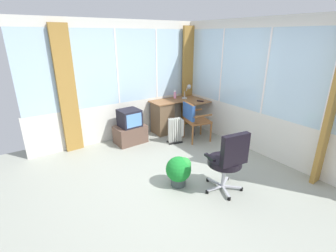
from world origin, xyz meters
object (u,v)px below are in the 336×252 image
tv_on_stand (130,128)px  potted_plant (179,170)px  desk_lamp (189,89)px  tv_remote (200,101)px  spray_bottle (175,94)px  space_heater (176,130)px  office_chair (229,158)px  wooden_armchair (193,117)px  desk (165,116)px

tv_on_stand → potted_plant: (-0.09, -1.89, -0.06)m
desk_lamp → tv_remote: 0.44m
spray_bottle → space_heater: spray_bottle is taller
office_chair → tv_on_stand: size_ratio=1.30×
desk_lamp → spray_bottle: bearing=141.3°
desk_lamp → wooden_armchair: size_ratio=0.40×
desk → spray_bottle: spray_bottle is taller
desk → tv_on_stand: desk is taller
tv_remote → office_chair: size_ratio=0.16×
wooden_armchair → space_heater: bearing=164.1°
desk → wooden_armchair: (0.24, -0.74, 0.14)m
desk → spray_bottle: bearing=17.8°
desk → spray_bottle: 0.61m
spray_bottle → tv_remote: bearing=-62.9°
desk_lamp → tv_on_stand: 1.71m
desk_lamp → spray_bottle: desk_lamp is taller
wooden_armchair → desk_lamp: bearing=59.1°
tv_on_stand → potted_plant: tv_on_stand is taller
desk → tv_on_stand: size_ratio=1.63×
spray_bottle → potted_plant: spray_bottle is taller
spray_bottle → office_chair: 2.81m
tv_on_stand → office_chair: bearing=-80.8°
office_chair → potted_plant: bearing=132.2°
office_chair → potted_plant: 0.77m
wooden_armchair → tv_remote: bearing=32.2°
desk_lamp → tv_on_stand: (-1.58, -0.01, -0.66)m
space_heater → spray_bottle: bearing=56.2°
wooden_armchair → office_chair: 1.93m
desk_lamp → tv_remote: desk_lamp is taller
wooden_armchair → space_heater: wooden_armchair is taller
desk_lamp → office_chair: size_ratio=0.36×
desk → potted_plant: 2.23m
desk → spray_bottle: (0.39, 0.12, 0.45)m
space_heater → potted_plant: (-0.90, -1.34, -0.01)m
wooden_armchair → tv_on_stand: (-1.18, 0.65, -0.23)m
tv_remote → office_chair: (-1.23, -2.04, -0.22)m
tv_remote → space_heater: size_ratio=0.27×
wooden_armchair → potted_plant: size_ratio=1.82×
office_chair → tv_on_stand: bearing=99.2°
tv_remote → desk: bearing=116.5°
desk_lamp → tv_on_stand: bearing=-179.6°
spray_bottle → space_heater: size_ratio=0.39×
desk → wooden_armchair: bearing=-71.9°
desk → space_heater: bearing=-100.9°
desk → wooden_armchair: 0.79m
desk → tv_remote: tv_remote is taller
tv_remote → potted_plant: (-1.71, -1.52, -0.50)m
spray_bottle → office_chair: bearing=-109.6°
wooden_armchair → tv_on_stand: 1.37m
potted_plant → space_heater: bearing=56.0°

